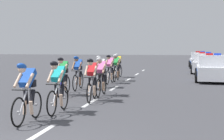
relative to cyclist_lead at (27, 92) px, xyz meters
name	(u,v)px	position (x,y,z in m)	size (l,w,h in m)	color
lane_markings_centre	(114,88)	(0.77, 7.02, -0.78)	(0.14, 25.60, 0.01)	white
cyclist_lead	(27,92)	(0.00, 0.00, 0.00)	(0.42, 1.72, 1.56)	black
cyclist_second	(58,86)	(0.32, 1.26, 0.00)	(0.42, 1.72, 1.56)	black
cyclist_third	(92,79)	(0.72, 3.44, 0.00)	(0.44, 1.72, 1.56)	black
cyclist_fourth	(63,76)	(-0.77, 4.48, 0.00)	(0.43, 1.72, 1.56)	black
cyclist_fifth	(101,76)	(0.74, 4.71, 0.00)	(0.42, 1.72, 1.56)	black
cyclist_sixth	(78,72)	(-0.74, 6.24, 0.00)	(0.43, 1.72, 1.56)	black
cyclist_seventh	(101,71)	(0.10, 7.15, 0.00)	(0.44, 1.72, 1.56)	black
cyclist_eighth	(110,69)	(0.13, 8.98, 0.00)	(0.43, 1.72, 1.56)	black
cyclist_ninth	(118,65)	(-0.10, 12.37, 0.00)	(0.45, 1.72, 1.56)	black
cyclist_tenth	(116,67)	(0.22, 10.25, 0.00)	(0.42, 1.72, 1.56)	black
police_car_nearest	(213,69)	(5.64, 11.54, -0.11)	(2.14, 4.47, 1.59)	silver
police_car_second	(205,64)	(5.64, 17.37, -0.11)	(2.22, 4.51, 1.59)	white
police_car_third	(200,61)	(5.64, 23.40, -0.11)	(2.02, 4.41, 1.59)	silver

